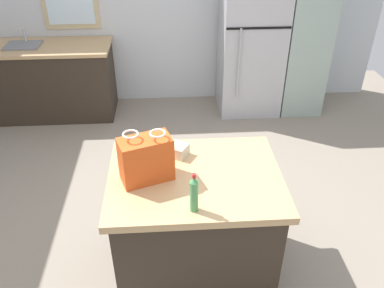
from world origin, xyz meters
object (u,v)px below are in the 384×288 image
(shopping_bag, at_px, (146,159))
(small_box, at_px, (177,150))
(refrigerator, at_px, (252,38))
(bottle, at_px, (194,194))
(kitchen_island, at_px, (195,224))
(tall_cabinet, at_px, (306,28))

(shopping_bag, distance_m, small_box, 0.34)
(refrigerator, bearing_deg, bottle, -107.25)
(kitchen_island, xyz_separation_m, tall_cabinet, (1.53, 2.60, 0.60))
(tall_cabinet, relative_size, small_box, 14.67)
(refrigerator, xyz_separation_m, shopping_bag, (-1.19, -2.61, 0.10))
(refrigerator, distance_m, tall_cabinet, 0.66)
(small_box, relative_size, bottle, 0.55)
(tall_cabinet, distance_m, small_box, 2.87)
(refrigerator, xyz_separation_m, bottle, (-0.91, -2.93, 0.07))
(small_box, height_order, bottle, bottle)
(refrigerator, height_order, tall_cabinet, tall_cabinet)
(refrigerator, distance_m, bottle, 3.07)
(bottle, bearing_deg, shopping_bag, 131.30)
(kitchen_island, distance_m, tall_cabinet, 3.08)
(kitchen_island, height_order, small_box, small_box)
(shopping_bag, xyz_separation_m, bottle, (0.28, -0.32, -0.03))
(kitchen_island, bearing_deg, tall_cabinet, 59.49)
(bottle, bearing_deg, tall_cabinet, 61.92)
(shopping_bag, relative_size, bottle, 1.38)
(kitchen_island, distance_m, refrigerator, 2.79)
(small_box, bearing_deg, bottle, -82.11)
(tall_cabinet, bearing_deg, bottle, -118.08)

